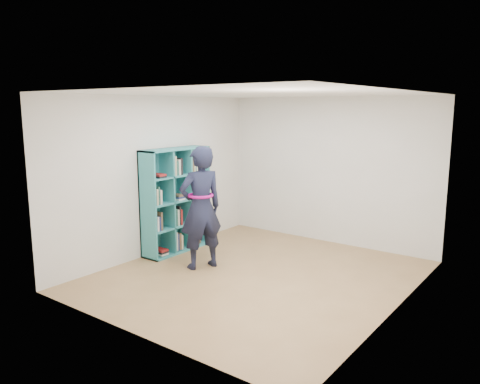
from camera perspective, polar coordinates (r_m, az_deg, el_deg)
The scene contains 9 objects.
floor at distance 6.91m, azimuth 2.06°, elevation -10.17°, with size 4.50×4.50×0.00m, color olive.
ceiling at distance 6.48m, azimuth 2.21°, elevation 11.93°, with size 4.50×4.50×0.00m, color white.
wall_left at distance 7.86m, azimuth -9.96°, elevation 1.98°, with size 0.02×4.50×2.60m, color silver.
wall_right at distance 5.70m, azimuth 18.94°, elevation -1.53°, with size 0.02×4.50×2.60m, color silver.
wall_back at distance 8.50m, azimuth 10.78°, elevation 2.57°, with size 4.00×0.02×2.60m, color silver.
wall_front at distance 4.92m, azimuth -12.93°, elevation -3.04°, with size 4.00×0.02×2.60m, color silver.
bookshelf at distance 7.96m, azimuth -7.95°, elevation -1.12°, with size 0.38×1.31×1.75m.
person at distance 7.03m, azimuth -4.81°, elevation -1.92°, with size 0.68×0.80×1.86m.
smartphone at distance 7.18m, azimuth -4.65°, elevation -0.66°, with size 0.03×0.09×0.12m.
Camera 1 is at (3.67, -5.34, 2.41)m, focal length 35.00 mm.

